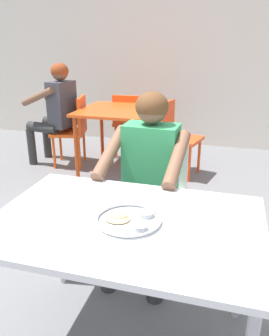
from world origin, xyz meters
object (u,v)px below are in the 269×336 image
chair_foreground (155,185)px  chair_red_far (131,120)px  diner_foreground (147,170)px  patron_background (56,106)px  table_background_red (118,117)px  table_foreground (126,234)px  chair_red_right (175,133)px  chair_red_left (74,127)px  thali_tray (129,220)px

chair_foreground → chair_red_far: bearing=111.0°
diner_foreground → chair_red_far: (-0.78, 2.28, -0.22)m
patron_background → diner_foreground: bearing=-48.0°
diner_foreground → chair_red_far: diner_foreground is taller
chair_foreground → table_background_red: (-0.76, 1.47, 0.14)m
table_foreground → chair_red_right: 2.45m
table_foreground → chair_foreground: size_ratio=1.36×
chair_foreground → diner_foreground: bearing=-92.0°
chair_foreground → diner_foreground: size_ratio=0.75×
diner_foreground → table_background_red: size_ratio=1.31×
table_foreground → chair_red_left: chair_red_left is taller
table_foreground → table_background_red: 2.50m
chair_foreground → thali_tray: bearing=-85.0°
diner_foreground → chair_red_far: size_ratio=1.43×
patron_background → thali_tray: bearing=-55.7°
table_background_red → chair_red_left: (-0.58, 0.04, -0.17)m
table_foreground → patron_background: bearing=124.2°
thali_tray → chair_red_far: size_ratio=0.35×
chair_foreground → table_background_red: 1.66m
chair_foreground → chair_red_left: chair_foreground is taller
table_foreground → chair_red_right: bearing=94.0°
table_background_red → chair_red_far: 0.61m
table_background_red → thali_tray: bearing=-70.5°
table_foreground → chair_red_far: chair_red_far is taller
chair_red_right → chair_red_far: bearing=143.1°
thali_tray → chair_red_right: (-0.19, 2.45, -0.25)m
thali_tray → patron_background: size_ratio=0.24×
chair_foreground → patron_background: 2.16m
table_background_red → chair_red_far: bearing=92.5°
table_background_red → chair_red_left: chair_red_left is taller
table_foreground → chair_red_left: size_ratio=1.41×
table_foreground → patron_background: (-1.61, 2.37, 0.08)m
thali_tray → chair_red_left: bearing=120.5°
thali_tray → chair_red_right: size_ratio=0.35×
chair_foreground → chair_red_right: chair_foreground is taller
patron_background → table_foreground: bearing=-55.8°
chair_red_right → chair_red_far: 0.84m
thali_tray → diner_foreground: (-0.09, 0.67, -0.03)m
thali_tray → chair_red_right: bearing=94.5°
thali_tray → diner_foreground: bearing=97.4°
table_foreground → chair_red_left: bearing=120.3°
table_background_red → patron_background: (-0.79, 0.01, 0.08)m
chair_red_left → chair_red_right: (1.23, 0.04, -0.00)m
chair_red_left → table_background_red: bearing=-3.9°
diner_foreground → patron_background: patron_background is taller
table_background_red → patron_background: size_ratio=0.73×
table_foreground → table_background_red: size_ratio=1.33×
chair_red_left → chair_red_far: (0.55, 0.54, 0.00)m
diner_foreground → table_background_red: bearing=113.9°
patron_background → chair_red_far: bearing=36.7°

